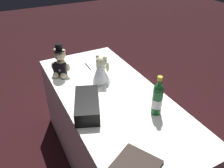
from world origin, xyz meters
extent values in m
plane|color=black|center=(0.00, 0.00, 0.00)|extent=(12.00, 12.00, 0.00)
cube|color=white|center=(0.00, 0.00, 0.38)|extent=(1.67, 0.74, 0.75)
ellipsoid|color=beige|center=(-0.48, -0.25, 0.83)|extent=(0.12, 0.11, 0.15)
cube|color=black|center=(-0.45, -0.27, 0.83)|extent=(0.10, 0.11, 0.11)
sphere|color=beige|center=(-0.48, -0.25, 0.94)|extent=(0.10, 0.10, 0.10)
sphere|color=beige|center=(-0.45, -0.27, 0.94)|extent=(0.04, 0.04, 0.04)
sphere|color=beige|center=(-0.50, -0.27, 0.98)|extent=(0.04, 0.04, 0.04)
sphere|color=beige|center=(-0.46, -0.22, 0.98)|extent=(0.04, 0.04, 0.04)
ellipsoid|color=beige|center=(-0.51, -0.31, 0.84)|extent=(0.04, 0.04, 0.08)
ellipsoid|color=beige|center=(-0.43, -0.21, 0.84)|extent=(0.04, 0.04, 0.08)
sphere|color=beige|center=(-0.45, -0.31, 0.78)|extent=(0.05, 0.05, 0.05)
sphere|color=beige|center=(-0.41, -0.26, 0.78)|extent=(0.05, 0.05, 0.05)
cylinder|color=black|center=(-0.48, -0.25, 0.99)|extent=(0.10, 0.10, 0.01)
cylinder|color=black|center=(-0.48, -0.25, 1.02)|extent=(0.06, 0.06, 0.05)
cone|color=white|center=(-0.21, 0.01, 0.83)|extent=(0.16, 0.16, 0.15)
ellipsoid|color=white|center=(-0.21, 0.01, 0.90)|extent=(0.07, 0.06, 0.07)
sphere|color=beige|center=(-0.21, 0.01, 0.95)|extent=(0.09, 0.09, 0.09)
sphere|color=beige|center=(-0.24, 0.04, 0.94)|extent=(0.04, 0.04, 0.04)
sphere|color=beige|center=(-0.19, 0.03, 0.98)|extent=(0.03, 0.03, 0.03)
sphere|color=beige|center=(-0.23, -0.01, 0.98)|extent=(0.03, 0.03, 0.03)
ellipsoid|color=beige|center=(-0.19, 0.06, 0.89)|extent=(0.03, 0.03, 0.09)
ellipsoid|color=beige|center=(-0.26, 0.00, 0.89)|extent=(0.03, 0.03, 0.09)
cone|color=white|center=(-0.18, -0.02, 0.88)|extent=(0.18, 0.18, 0.17)
cylinder|color=#14511E|center=(0.33, 0.17, 0.85)|extent=(0.07, 0.07, 0.19)
sphere|color=#14511E|center=(0.33, 0.17, 0.96)|extent=(0.07, 0.07, 0.07)
cylinder|color=#14511E|center=(0.33, 0.17, 1.00)|extent=(0.03, 0.03, 0.08)
cylinder|color=gold|center=(0.33, 0.17, 1.03)|extent=(0.03, 0.03, 0.03)
cylinder|color=silver|center=(0.33, 0.17, 0.84)|extent=(0.07, 0.07, 0.07)
cylinder|color=black|center=(-0.52, 0.01, 0.76)|extent=(0.15, 0.01, 0.01)
cone|color=silver|center=(-0.59, 0.01, 0.76)|extent=(0.01, 0.01, 0.01)
cube|color=black|center=(0.09, -0.24, 0.81)|extent=(0.38, 0.28, 0.10)
cube|color=#B7B7BF|center=(0.12, -0.31, 0.81)|extent=(0.04, 0.02, 0.03)
camera|label=1|loc=(1.30, -0.66, 1.78)|focal=37.12mm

